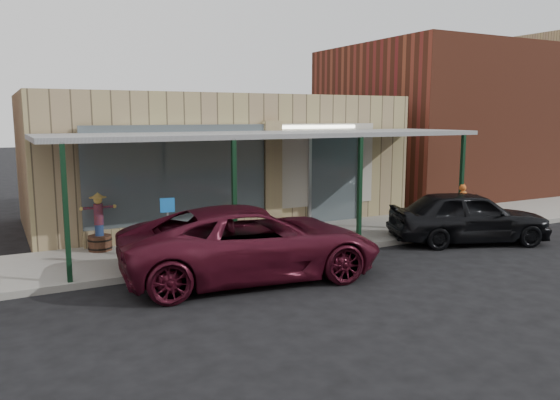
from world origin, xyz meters
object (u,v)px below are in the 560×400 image
barrel_scarecrow (99,231)px  car_maroon (252,242)px  barrel_pumpkin (271,232)px  handicap_sign (168,222)px  parked_sedan (468,216)px

barrel_scarecrow → car_maroon: (2.64, -3.50, 0.14)m
barrel_scarecrow → barrel_pumpkin: 4.47m
barrel_scarecrow → barrel_pumpkin: size_ratio=2.04×
handicap_sign → car_maroon: bearing=-32.3°
barrel_pumpkin → car_maroon: 2.94m
barrel_pumpkin → car_maroon: (-1.69, -2.37, 0.40)m
barrel_scarecrow → car_maroon: barrel_scarecrow is taller
barrel_scarecrow → handicap_sign: handicap_sign is taller
handicap_sign → parked_sedan: 8.37m
car_maroon → parked_sedan: bearing=-80.9°
handicap_sign → parked_sedan: handicap_sign is taller
barrel_scarecrow → handicap_sign: bearing=-77.4°
barrel_scarecrow → barrel_pumpkin: (4.32, -1.12, -0.25)m
barrel_pumpkin → parked_sedan: size_ratio=0.15×
handicap_sign → car_maroon: size_ratio=0.27×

